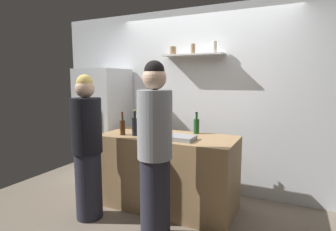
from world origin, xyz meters
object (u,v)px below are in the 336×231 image
utensil_holder (152,125)px  wine_bottle_dark_glass (135,126)px  refrigerator (104,126)px  wine_bottle_amber_glass (123,127)px  person_blonde (87,149)px  wine_bottle_pale_glass (139,122)px  wine_bottle_green_glass (196,125)px  baking_pan (180,138)px  water_bottle_plastic (152,127)px  person_grey_hoodie (155,153)px

utensil_holder → wine_bottle_dark_glass: wine_bottle_dark_glass is taller
refrigerator → wine_bottle_amber_glass: refrigerator is taller
wine_bottle_dark_glass → person_blonde: person_blonde is taller
wine_bottle_dark_glass → wine_bottle_pale_glass: 0.32m
utensil_holder → person_blonde: size_ratio=0.13×
wine_bottle_green_glass → wine_bottle_dark_glass: bearing=-144.5°
wine_bottle_dark_glass → wine_bottle_amber_glass: (-0.16, -0.03, -0.02)m
baking_pan → water_bottle_plastic: water_bottle_plastic is taller
wine_bottle_dark_glass → wine_bottle_green_glass: 0.78m
wine_bottle_pale_glass → wine_bottle_amber_glass: bearing=-97.6°
refrigerator → utensil_holder: refrigerator is taller
wine_bottle_amber_glass → wine_bottle_pale_glass: wine_bottle_pale_glass is taller
wine_bottle_amber_glass → person_blonde: person_blonde is taller
wine_bottle_amber_glass → baking_pan: bearing=2.8°
wine_bottle_green_glass → person_blonde: 1.36m
refrigerator → person_blonde: size_ratio=1.06×
water_bottle_plastic → person_grey_hoodie: bearing=-58.9°
wine_bottle_dark_glass → person_blonde: (-0.34, -0.47, -0.22)m
wine_bottle_dark_glass → wine_bottle_green_glass: (0.64, 0.45, -0.02)m
wine_bottle_dark_glass → wine_bottle_amber_glass: bearing=-170.9°
wine_bottle_amber_glass → wine_bottle_pale_glass: (0.04, 0.33, 0.02)m
wine_bottle_amber_glass → wine_bottle_green_glass: bearing=31.0°
water_bottle_plastic → person_blonde: bearing=-136.5°
person_grey_hoodie → person_blonde: person_grey_hoodie is taller
refrigerator → person_grey_hoodie: bearing=-36.0°
wine_bottle_dark_glass → baking_pan: bearing=1.1°
utensil_holder → wine_bottle_amber_glass: (-0.15, -0.49, 0.05)m
wine_bottle_dark_glass → wine_bottle_green_glass: bearing=35.5°
water_bottle_plastic → wine_bottle_pale_glass: bearing=143.4°
water_bottle_plastic → utensil_holder: bearing=118.9°
wine_bottle_amber_glass → water_bottle_plastic: size_ratio=1.09×
person_blonde → refrigerator: bearing=-16.5°
wine_bottle_pale_glass → person_blonde: size_ratio=0.20×
utensil_holder → person_blonde: person_blonde is taller
wine_bottle_pale_glass → wine_bottle_dark_glass: bearing=-68.0°
wine_bottle_green_glass → wine_bottle_pale_glass: size_ratio=0.83×
wine_bottle_pale_glass → person_grey_hoodie: 1.07m
refrigerator → water_bottle_plastic: size_ratio=6.59×
baking_pan → wine_bottle_amber_glass: bearing=-177.2°
wine_bottle_green_glass → wine_bottle_amber_glass: size_ratio=0.94×
utensil_holder → wine_bottle_amber_glass: size_ratio=0.74×
wine_bottle_dark_glass → water_bottle_plastic: (0.21, 0.05, -0.00)m
refrigerator → person_grey_hoodie: size_ratio=0.99×
person_grey_hoodie → person_blonde: 0.90m
refrigerator → water_bottle_plastic: refrigerator is taller
baking_pan → wine_bottle_green_glass: size_ratio=1.23×
wine_bottle_green_glass → person_grey_hoodie: 0.98m
person_grey_hoodie → utensil_holder: bearing=-139.1°
utensil_holder → person_grey_hoodie: 1.14m
wine_bottle_dark_glass → person_blonde: size_ratio=0.19×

